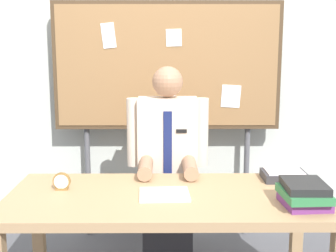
{
  "coord_description": "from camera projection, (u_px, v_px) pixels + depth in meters",
  "views": [
    {
      "loc": [
        -0.02,
        -2.41,
        1.55
      ],
      "look_at": [
        0.0,
        0.19,
        1.07
      ],
      "focal_mm": 48.64,
      "sensor_mm": 36.0,
      "label": 1
    }
  ],
  "objects": [
    {
      "name": "back_wall",
      "position": [
        167.0,
        68.0,
        3.68
      ],
      "size": [
        6.4,
        0.08,
        2.7
      ],
      "primitive_type": "cube",
      "color": "silver",
      "rests_on": "ground_plane"
    },
    {
      "name": "paper_tray",
      "position": [
        284.0,
        175.0,
        2.78
      ],
      "size": [
        0.26,
        0.2,
        0.06
      ],
      "color": "#333338",
      "rests_on": "desk"
    },
    {
      "name": "bulletin_board",
      "position": [
        167.0,
        69.0,
        3.47
      ],
      "size": [
        1.74,
        0.09,
        1.86
      ],
      "color": "#4C3823",
      "rests_on": "ground_plane"
    },
    {
      "name": "person",
      "position": [
        168.0,
        175.0,
        3.13
      ],
      "size": [
        0.55,
        0.56,
        1.4
      ],
      "color": "#2D2D33",
      "rests_on": "ground_plane"
    },
    {
      "name": "desk_clock",
      "position": [
        62.0,
        182.0,
        2.58
      ],
      "size": [
        0.1,
        0.04,
        0.1
      ],
      "color": "olive",
      "rests_on": "desk"
    },
    {
      "name": "desk",
      "position": [
        168.0,
        208.0,
        2.53
      ],
      "size": [
        1.78,
        0.81,
        0.72
      ],
      "color": "tan",
      "rests_on": "ground_plane"
    },
    {
      "name": "open_notebook",
      "position": [
        164.0,
        194.0,
        2.49
      ],
      "size": [
        0.28,
        0.25,
        0.01
      ],
      "primitive_type": "cube",
      "rotation": [
        0.0,
        0.0,
        0.05
      ],
      "color": "silver",
      "rests_on": "desk"
    },
    {
      "name": "book_stack",
      "position": [
        304.0,
        194.0,
        2.32
      ],
      "size": [
        0.24,
        0.29,
        0.13
      ],
      "color": "#72337F",
      "rests_on": "desk"
    }
  ]
}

